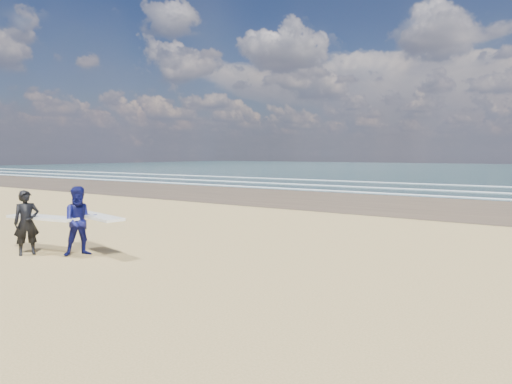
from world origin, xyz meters
The scene contains 2 objects.
surfer_near centered at (-0.10, -0.30, 0.88)m, with size 2.26×1.16×1.72m.
surfer_far centered at (1.12, 0.44, 0.92)m, with size 2.26×1.39×1.83m.
Camera 1 is at (11.59, -6.89, 2.70)m, focal length 32.00 mm.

